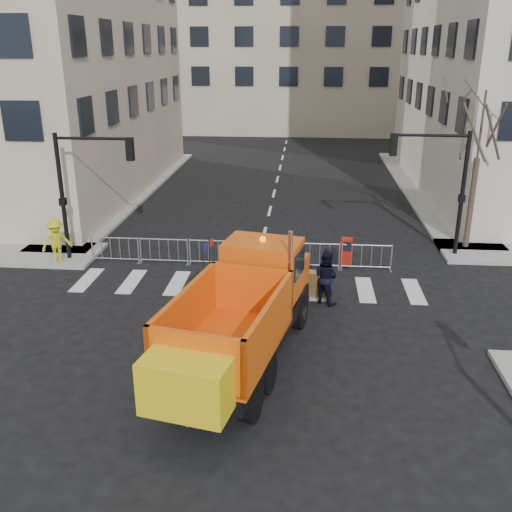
# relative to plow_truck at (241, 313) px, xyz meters

# --- Properties ---
(ground) EXTENTS (120.00, 120.00, 0.00)m
(ground) POSITION_rel_plow_truck_xyz_m (-0.27, 0.27, -1.66)
(ground) COLOR black
(ground) RESTS_ON ground
(sidewalk_back) EXTENTS (64.00, 5.00, 0.15)m
(sidewalk_back) POSITION_rel_plow_truck_xyz_m (-0.27, 8.77, -1.58)
(sidewalk_back) COLOR gray
(sidewalk_back) RESTS_ON ground
(building_far) EXTENTS (30.00, 18.00, 24.00)m
(building_far) POSITION_rel_plow_truck_xyz_m (-0.27, 52.27, 10.34)
(building_far) COLOR tan
(building_far) RESTS_ON ground
(traffic_light_left) EXTENTS (0.18, 0.18, 5.40)m
(traffic_light_left) POSITION_rel_plow_truck_xyz_m (-8.27, 7.77, 1.04)
(traffic_light_left) COLOR black
(traffic_light_left) RESTS_ON ground
(traffic_light_right) EXTENTS (0.18, 0.18, 5.40)m
(traffic_light_right) POSITION_rel_plow_truck_xyz_m (8.23, 9.77, 1.04)
(traffic_light_right) COLOR black
(traffic_light_right) RESTS_ON ground
(crowd_barriers) EXTENTS (12.60, 0.60, 1.10)m
(crowd_barriers) POSITION_rel_plow_truck_xyz_m (-1.02, 7.87, -1.11)
(crowd_barriers) COLOR #9EA0A5
(crowd_barriers) RESTS_ON ground
(street_tree) EXTENTS (3.00, 3.00, 7.50)m
(street_tree) POSITION_rel_plow_truck_xyz_m (8.93, 10.77, 2.09)
(street_tree) COLOR #382B21
(street_tree) RESTS_ON ground
(plow_truck) EXTENTS (4.54, 9.93, 3.73)m
(plow_truck) POSITION_rel_plow_truck_xyz_m (0.00, 0.00, 0.00)
(plow_truck) COLOR black
(plow_truck) RESTS_ON ground
(cop_a) EXTENTS (0.74, 0.68, 1.69)m
(cop_a) POSITION_rel_plow_truck_xyz_m (2.53, 5.49, -0.81)
(cop_a) COLOR black
(cop_a) RESTS_ON ground
(cop_b) EXTENTS (1.20, 1.15, 1.95)m
(cop_b) POSITION_rel_plow_truck_xyz_m (2.48, 4.50, -0.68)
(cop_b) COLOR black
(cop_b) RESTS_ON ground
(cop_c) EXTENTS (1.15, 1.00, 1.86)m
(cop_c) POSITION_rel_plow_truck_xyz_m (0.77, 5.21, -0.73)
(cop_c) COLOR black
(cop_c) RESTS_ON ground
(worker) EXTENTS (1.38, 1.32, 1.89)m
(worker) POSITION_rel_plow_truck_xyz_m (-8.43, 7.07, -0.56)
(worker) COLOR gold
(worker) RESTS_ON sidewalk_back
(newspaper_box) EXTENTS (0.53, 0.49, 1.10)m
(newspaper_box) POSITION_rel_plow_truck_xyz_m (3.43, 8.07, -0.96)
(newspaper_box) COLOR #A1180C
(newspaper_box) RESTS_ON sidewalk_back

